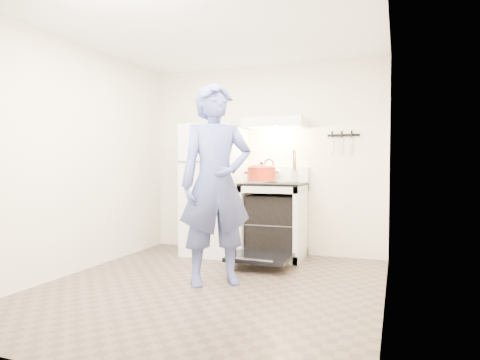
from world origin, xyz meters
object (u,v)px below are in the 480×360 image
(tea_kettle, at_px, (269,171))
(stove_body, at_px, (274,222))
(person, at_px, (216,184))
(dutch_oven, at_px, (262,175))
(refrigerator, at_px, (214,190))

(tea_kettle, bearing_deg, stove_body, -54.78)
(stove_body, distance_m, person, 1.45)
(person, distance_m, dutch_oven, 0.53)
(stove_body, xyz_separation_m, dutch_oven, (0.13, -0.94, 0.62))
(stove_body, height_order, tea_kettle, tea_kettle)
(refrigerator, xyz_separation_m, dutch_oven, (0.94, -0.91, 0.23))
(refrigerator, distance_m, stove_body, 0.90)
(stove_body, bearing_deg, refrigerator, -178.23)
(refrigerator, relative_size, dutch_oven, 4.67)
(person, bearing_deg, stove_body, 44.19)
(person, xyz_separation_m, dutch_oven, (0.35, 0.39, 0.09))
(refrigerator, distance_m, tea_kettle, 0.76)
(stove_body, height_order, person, person)
(refrigerator, distance_m, dutch_oven, 1.33)
(refrigerator, relative_size, person, 0.86)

